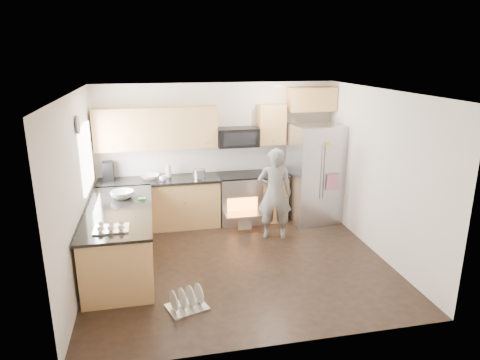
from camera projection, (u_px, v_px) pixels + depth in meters
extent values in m
plane|color=black|center=(239.00, 262.00, 6.62)|extent=(4.50, 4.50, 0.00)
cube|color=silver|center=(218.00, 152.00, 8.13)|extent=(4.50, 0.04, 2.60)
cube|color=silver|center=(278.00, 238.00, 4.38)|extent=(4.50, 0.04, 2.60)
cube|color=silver|center=(77.00, 192.00, 5.81)|extent=(0.04, 4.00, 2.60)
cube|color=silver|center=(379.00, 174.00, 6.69)|extent=(0.04, 4.00, 2.60)
cube|color=white|center=(239.00, 92.00, 5.88)|extent=(4.50, 4.00, 0.04)
cube|color=white|center=(86.00, 157.00, 6.68)|extent=(0.04, 1.00, 1.00)
cylinder|color=#FEE7CB|center=(278.00, 86.00, 7.09)|extent=(0.14, 0.14, 0.02)
cylinder|color=#474754|center=(77.00, 125.00, 6.00)|extent=(0.03, 0.26, 0.26)
cube|color=tan|center=(160.00, 205.00, 7.87)|extent=(2.15, 0.60, 0.87)
cube|color=black|center=(159.00, 180.00, 7.73)|extent=(2.19, 0.64, 0.04)
cube|color=tan|center=(272.00, 197.00, 8.29)|extent=(0.50, 0.60, 0.87)
cube|color=black|center=(272.00, 174.00, 8.15)|extent=(0.54, 0.64, 0.04)
cube|color=tan|center=(156.00, 128.00, 7.60)|extent=(2.16, 0.33, 0.74)
cube|color=tan|center=(271.00, 124.00, 8.02)|extent=(0.50, 0.33, 0.74)
cube|color=tan|center=(312.00, 99.00, 8.04)|extent=(0.90, 0.33, 0.44)
imported|color=white|center=(150.00, 177.00, 7.73)|extent=(0.34, 0.34, 0.08)
imported|color=silver|center=(168.00, 170.00, 7.80)|extent=(0.11, 0.11, 0.29)
imported|color=silver|center=(163.00, 178.00, 7.60)|extent=(0.12, 0.12, 0.10)
cylinder|color=#B7B7BC|center=(199.00, 173.00, 7.81)|extent=(0.23, 0.23, 0.16)
cube|color=black|center=(108.00, 171.00, 7.60)|extent=(0.18, 0.22, 0.35)
cylinder|color=#B7B7BC|center=(265.00, 169.00, 8.25)|extent=(0.10, 0.10, 0.08)
cube|color=tan|center=(121.00, 240.00, 6.39)|extent=(0.90, 2.30, 0.87)
cube|color=black|center=(118.00, 210.00, 6.26)|extent=(0.96, 2.36, 0.04)
imported|color=silver|center=(122.00, 195.00, 6.71)|extent=(0.36, 0.36, 0.11)
cube|color=green|center=(142.00, 199.00, 6.63)|extent=(0.11, 0.07, 0.03)
cube|color=#B7B7BC|center=(111.00, 226.00, 5.51)|extent=(0.44, 0.34, 0.09)
cube|color=#B7B7BC|center=(239.00, 199.00, 8.14)|extent=(0.76, 0.62, 0.90)
cube|color=black|center=(239.00, 175.00, 8.01)|extent=(0.76, 0.60, 0.03)
cube|color=orange|center=(242.00, 207.00, 7.86)|extent=(0.56, 0.02, 0.34)
cube|color=#B7B7BC|center=(244.00, 214.00, 7.73)|extent=(0.70, 0.34, 0.03)
cube|color=white|center=(245.00, 222.00, 7.72)|extent=(0.24, 0.03, 0.28)
cube|color=black|center=(238.00, 137.00, 7.92)|extent=(0.76, 0.40, 0.34)
cube|color=#B7B7BC|center=(315.00, 174.00, 8.06)|extent=(0.99, 0.81, 1.86)
cylinder|color=#B7B7BC|center=(321.00, 172.00, 7.68)|extent=(0.02, 0.02, 1.01)
cylinder|color=#B7B7BC|center=(324.00, 172.00, 7.69)|extent=(0.02, 0.02, 1.01)
cube|color=pink|center=(332.00, 182.00, 7.79)|extent=(0.24, 0.04, 0.30)
cube|color=#8BB3DF|center=(314.00, 156.00, 7.57)|extent=(0.18, 0.03, 0.22)
imported|color=slate|center=(275.00, 194.00, 7.32)|extent=(0.66, 0.52, 1.60)
cube|color=#B7B7BC|center=(187.00, 307.00, 5.43)|extent=(0.58, 0.51, 0.03)
cylinder|color=silver|center=(174.00, 301.00, 5.30)|extent=(0.10, 0.26, 0.27)
cylinder|color=silver|center=(182.00, 298.00, 5.36)|extent=(0.10, 0.26, 0.27)
cylinder|color=silver|center=(191.00, 296.00, 5.41)|extent=(0.10, 0.26, 0.27)
cylinder|color=silver|center=(199.00, 293.00, 5.47)|extent=(0.10, 0.26, 0.27)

